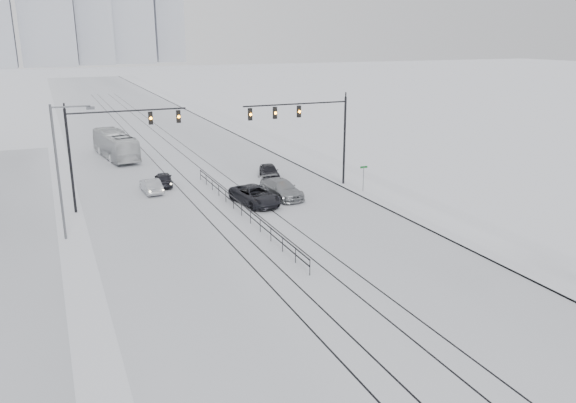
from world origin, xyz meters
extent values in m
cube|color=silver|center=(0.00, 60.00, 0.01)|extent=(22.00, 260.00, 0.02)
cube|color=white|center=(13.50, 60.00, 0.08)|extent=(5.00, 260.00, 0.16)
cube|color=gray|center=(11.05, 60.00, 0.06)|extent=(0.10, 260.00, 0.12)
cube|color=black|center=(-2.60, 40.00, 0.02)|extent=(0.10, 180.00, 0.01)
cube|color=black|center=(-1.20, 40.00, 0.02)|extent=(0.10, 180.00, 0.01)
cube|color=black|center=(1.20, 40.00, 0.02)|extent=(0.10, 180.00, 0.01)
cube|color=black|center=(2.60, 40.00, 0.02)|extent=(0.10, 180.00, 0.01)
cube|color=#A6ABB6|center=(12.00, 276.00, 24.00)|extent=(16.00, 16.00, 48.00)
cube|color=#A6ABB6|center=(50.00, 292.00, 20.00)|extent=(14.00, 14.00, 40.00)
cylinder|color=black|center=(11.50, 35.00, 4.00)|extent=(0.20, 0.20, 8.00)
cylinder|color=black|center=(6.75, 35.00, 7.60)|extent=(9.50, 0.12, 0.12)
cube|color=black|center=(2.60, 35.00, 6.95)|extent=(0.32, 0.24, 1.00)
sphere|color=orange|center=(2.60, 34.86, 6.95)|extent=(0.22, 0.22, 0.22)
cube|color=black|center=(4.80, 35.00, 6.95)|extent=(0.32, 0.24, 1.00)
sphere|color=orange|center=(4.80, 34.86, 6.95)|extent=(0.22, 0.22, 0.22)
cube|color=black|center=(7.00, 35.00, 6.95)|extent=(0.32, 0.24, 1.00)
sphere|color=orange|center=(7.00, 34.86, 6.95)|extent=(0.22, 0.22, 0.22)
cylinder|color=black|center=(-11.50, 36.00, 4.00)|extent=(0.20, 0.20, 8.00)
cylinder|color=black|center=(-7.00, 36.00, 7.60)|extent=(9.00, 0.12, 0.12)
cube|color=black|center=(-3.10, 36.00, 6.95)|extent=(0.32, 0.24, 1.00)
sphere|color=orange|center=(-3.10, 35.86, 6.95)|extent=(0.22, 0.22, 0.22)
cube|color=black|center=(-5.30, 36.00, 6.95)|extent=(0.32, 0.24, 1.00)
sphere|color=orange|center=(-5.30, 35.86, 6.95)|extent=(0.22, 0.22, 0.22)
cylinder|color=#595B60|center=(-12.50, 30.00, 4.50)|extent=(0.16, 0.16, 9.00)
cylinder|color=#595B60|center=(-11.30, 30.00, 8.80)|extent=(2.40, 0.10, 0.10)
cube|color=#595B60|center=(-10.10, 30.00, 8.65)|extent=(0.50, 0.25, 0.18)
cube|color=black|center=(0.00, 30.00, 0.95)|extent=(0.06, 24.00, 0.06)
cube|color=black|center=(0.00, 30.00, 0.55)|extent=(0.06, 24.00, 0.06)
cylinder|color=#595B60|center=(11.80, 32.00, 1.20)|extent=(0.06, 0.06, 2.40)
cube|color=#0C4C19|center=(11.80, 32.00, 2.30)|extent=(0.70, 0.04, 0.18)
imported|color=black|center=(-3.65, 41.18, 0.65)|extent=(2.07, 3.98, 1.29)
imported|color=#A5A8AD|center=(-5.10, 39.33, 0.63)|extent=(1.49, 3.86, 1.25)
imported|color=black|center=(2.00, 32.46, 0.74)|extent=(3.34, 5.68, 1.48)
imported|color=gray|center=(4.70, 33.44, 0.75)|extent=(2.71, 5.41, 1.51)
imported|color=black|center=(6.29, 40.22, 0.66)|extent=(2.28, 4.11, 1.32)
imported|color=silver|center=(-6.08, 55.32, 1.49)|extent=(3.92, 10.91, 2.97)
camera|label=1|loc=(-12.83, -8.56, 13.17)|focal=35.00mm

